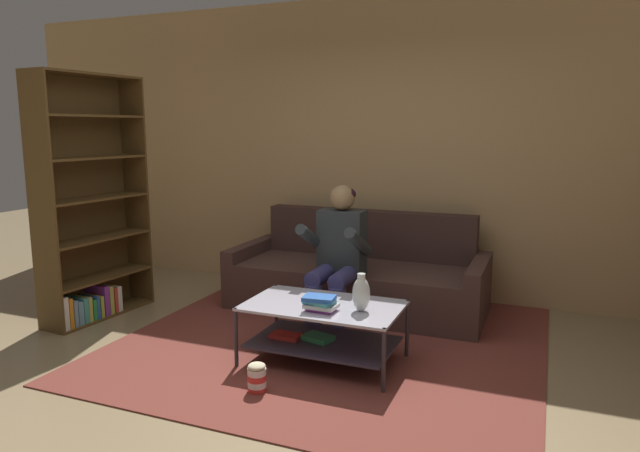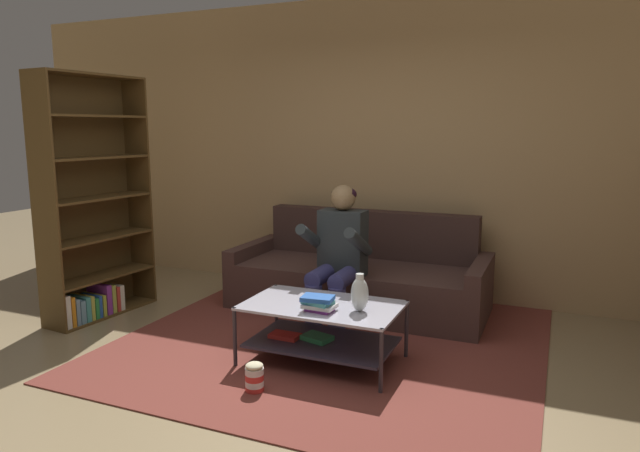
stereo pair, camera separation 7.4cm
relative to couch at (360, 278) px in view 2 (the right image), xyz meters
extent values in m
plane|color=#967F5A|center=(-0.04, -1.82, -0.28)|extent=(16.80, 16.80, 0.00)
cube|color=tan|center=(-0.04, 0.64, 1.17)|extent=(8.40, 0.12, 2.90)
cube|color=#452E29|center=(0.00, -0.06, -0.07)|extent=(2.04, 0.94, 0.42)
cube|color=#3B2723|center=(0.00, 0.33, 0.36)|extent=(2.04, 0.18, 0.45)
cube|color=#452E29|center=(-1.08, -0.06, -0.01)|extent=(0.13, 0.94, 0.54)
cube|color=#452E29|center=(1.08, -0.06, -0.01)|extent=(0.13, 0.94, 0.54)
cylinder|color=navy|center=(-0.10, -0.84, -0.07)|extent=(0.14, 0.14, 0.42)
cylinder|color=navy|center=(0.10, -0.84, -0.07)|extent=(0.14, 0.14, 0.42)
cylinder|color=navy|center=(-0.10, -0.66, 0.18)|extent=(0.14, 0.42, 0.14)
cylinder|color=navy|center=(0.10, -0.66, 0.18)|extent=(0.14, 0.42, 0.14)
cube|color=#2A3032|center=(0.00, -0.45, 0.42)|extent=(0.38, 0.22, 0.55)
cylinder|color=#2A3032|center=(-0.20, -0.63, 0.47)|extent=(0.09, 0.49, 0.31)
cylinder|color=#2A3032|center=(0.20, -0.63, 0.47)|extent=(0.09, 0.49, 0.31)
sphere|color=#92714B|center=(0.00, -0.45, 0.80)|extent=(0.21, 0.21, 0.21)
ellipsoid|color=black|center=(0.00, -0.43, 0.82)|extent=(0.21, 0.21, 0.13)
cube|color=silver|center=(0.17, -1.29, 0.14)|extent=(1.09, 0.65, 0.02)
cube|color=#383242|center=(0.17, -1.29, -0.13)|extent=(1.00, 0.60, 0.02)
cylinder|color=#332C32|center=(-0.36, -1.60, -0.07)|extent=(0.03, 0.03, 0.43)
cylinder|color=#332C32|center=(0.70, -1.60, -0.07)|extent=(0.03, 0.03, 0.43)
cylinder|color=#332C32|center=(-0.36, -0.98, -0.07)|extent=(0.03, 0.03, 0.43)
cylinder|color=#332C32|center=(0.70, -0.98, -0.07)|extent=(0.03, 0.03, 0.43)
cube|color=red|center=(-0.10, -1.34, -0.11)|extent=(0.22, 0.13, 0.03)
cube|color=#308C53|center=(0.13, -1.29, -0.11)|extent=(0.23, 0.19, 0.03)
cube|color=brown|center=(0.08, -0.77, -0.28)|extent=(3.14, 3.23, 0.01)
cube|color=#806452|center=(0.08, -0.77, -0.28)|extent=(1.73, 1.78, 0.00)
ellipsoid|color=silver|center=(0.46, -1.33, 0.26)|extent=(0.12, 0.12, 0.23)
cylinder|color=silver|center=(0.46, -1.33, 0.38)|extent=(0.05, 0.05, 0.05)
cube|color=#822F8F|center=(0.21, -1.43, 0.16)|extent=(0.18, 0.14, 0.02)
cube|color=silver|center=(0.21, -1.43, 0.18)|extent=(0.22, 0.16, 0.03)
cube|color=teal|center=(0.20, -1.43, 0.21)|extent=(0.22, 0.17, 0.03)
cube|color=#265AB3|center=(0.20, -1.44, 0.24)|extent=(0.22, 0.17, 0.03)
cube|color=#543C1C|center=(-2.11, -1.57, 0.77)|extent=(0.31, 0.05, 2.10)
cube|color=#543C1C|center=(-2.02, -0.57, 0.77)|extent=(0.31, 0.05, 2.10)
cube|color=#543C1C|center=(-2.21, -1.06, 0.77)|extent=(0.11, 1.02, 2.10)
cube|color=#543C1C|center=(-2.07, -1.07, -0.27)|extent=(0.39, 1.01, 0.02)
cube|color=#543C1C|center=(-2.07, -1.07, 0.07)|extent=(0.39, 1.01, 0.02)
cube|color=#543C1C|center=(-2.07, -1.07, 0.42)|extent=(0.39, 1.01, 0.02)
cube|color=#543C1C|center=(-2.07, -1.07, 0.77)|extent=(0.39, 1.01, 0.02)
cube|color=#543C1C|center=(-2.07, -1.07, 1.12)|extent=(0.39, 1.01, 0.02)
cube|color=#543C1C|center=(-2.07, -1.07, 1.47)|extent=(0.39, 1.01, 0.02)
cube|color=#543C1C|center=(-2.07, -1.07, 1.81)|extent=(0.39, 1.01, 0.02)
cube|color=silver|center=(-2.09, -1.53, -0.12)|extent=(0.24, 0.07, 0.28)
cube|color=orange|center=(-2.08, -1.48, -0.14)|extent=(0.23, 0.06, 0.25)
cube|color=#7290A9|center=(-2.10, -1.43, -0.15)|extent=(0.28, 0.06, 0.22)
cube|color=#6996AD|center=(-2.08, -1.38, -0.16)|extent=(0.24, 0.07, 0.20)
cube|color=teal|center=(-2.07, -1.33, -0.16)|extent=(0.24, 0.07, 0.21)
cube|color=#B8B647|center=(-2.08, -1.28, -0.16)|extent=(0.27, 0.06, 0.21)
cube|color=#2B8D47|center=(-2.05, -1.24, -0.17)|extent=(0.21, 0.05, 0.18)
cube|color=#2C5AB5|center=(-2.06, -1.20, -0.16)|extent=(0.24, 0.05, 0.20)
cube|color=gold|center=(-2.08, -1.16, -0.17)|extent=(0.28, 0.06, 0.19)
cube|color=purple|center=(-2.07, -1.10, -0.13)|extent=(0.27, 0.07, 0.26)
cube|color=#AEB246|center=(-2.05, -1.05, -0.14)|extent=(0.24, 0.06, 0.25)
cube|color=#CC3B32|center=(-2.03, -1.01, -0.15)|extent=(0.21, 0.05, 0.22)
cube|color=silver|center=(-2.03, -0.96, -0.15)|extent=(0.21, 0.06, 0.23)
cylinder|color=red|center=(-0.04, -1.89, -0.26)|extent=(0.12, 0.12, 0.04)
cylinder|color=white|center=(-0.04, -1.89, -0.22)|extent=(0.12, 0.12, 0.04)
cylinder|color=red|center=(-0.04, -1.89, -0.18)|extent=(0.12, 0.12, 0.04)
cylinder|color=white|center=(-0.04, -1.89, -0.14)|extent=(0.12, 0.12, 0.04)
ellipsoid|color=beige|center=(-0.04, -1.89, -0.11)|extent=(0.11, 0.11, 0.04)
camera|label=1|loc=(1.59, -4.86, 1.37)|focal=32.00mm
camera|label=2|loc=(1.66, -4.83, 1.37)|focal=32.00mm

